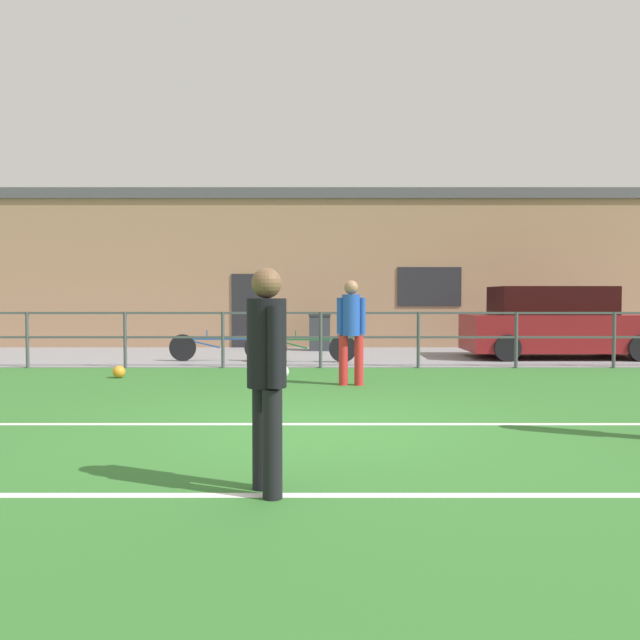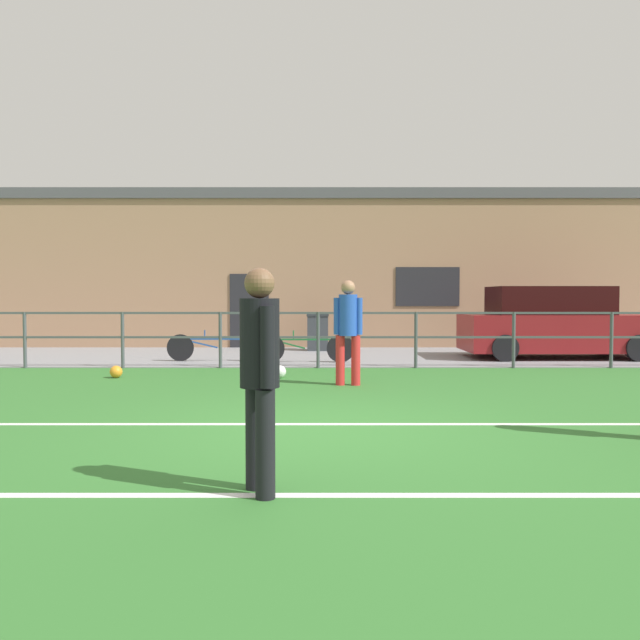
% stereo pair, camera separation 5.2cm
% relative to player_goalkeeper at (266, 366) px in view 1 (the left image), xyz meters
% --- Properties ---
extents(ground, '(60.00, 44.00, 0.04)m').
position_rel_player_goalkeeper_xyz_m(ground, '(0.41, 2.27, -0.97)').
color(ground, '#33702D').
extents(field_line_touchline, '(36.00, 0.11, 0.00)m').
position_rel_player_goalkeeper_xyz_m(field_line_touchline, '(0.41, 2.55, -0.95)').
color(field_line_touchline, white).
rests_on(field_line_touchline, ground).
extents(field_line_hash, '(36.00, 0.11, 0.00)m').
position_rel_player_goalkeeper_xyz_m(field_line_hash, '(0.41, -0.05, -0.95)').
color(field_line_hash, white).
rests_on(field_line_hash, ground).
extents(pavement_strip, '(48.00, 5.00, 0.02)m').
position_rel_player_goalkeeper_xyz_m(pavement_strip, '(0.41, 10.77, -0.94)').
color(pavement_strip, gray).
rests_on(pavement_strip, ground).
extents(perimeter_fence, '(36.07, 0.07, 1.15)m').
position_rel_player_goalkeeper_xyz_m(perimeter_fence, '(0.41, 8.27, -0.21)').
color(perimeter_fence, '#474C51').
rests_on(perimeter_fence, ground).
extents(clubhouse_facade, '(28.00, 2.56, 4.52)m').
position_rel_player_goalkeeper_xyz_m(clubhouse_facade, '(0.41, 14.47, 1.32)').
color(clubhouse_facade, '#A37A5B').
rests_on(clubhouse_facade, ground).
extents(player_goalkeeper, '(0.29, 0.43, 1.68)m').
position_rel_player_goalkeeper_xyz_m(player_goalkeeper, '(0.00, 0.00, 0.00)').
color(player_goalkeeper, black).
rests_on(player_goalkeeper, ground).
extents(player_striker, '(0.47, 0.30, 1.73)m').
position_rel_player_goalkeeper_xyz_m(player_striker, '(0.91, 5.77, 0.03)').
color(player_striker, red).
rests_on(player_striker, ground).
extents(soccer_ball_match, '(0.22, 0.22, 0.22)m').
position_rel_player_goalkeeper_xyz_m(soccer_ball_match, '(-3.23, 6.70, -0.84)').
color(soccer_ball_match, orange).
rests_on(soccer_ball_match, ground).
extents(soccer_ball_spare, '(0.23, 0.23, 0.23)m').
position_rel_player_goalkeeper_xyz_m(soccer_ball_spare, '(-0.28, 6.68, -0.84)').
color(soccer_ball_spare, white).
rests_on(soccer_ball_spare, ground).
extents(parked_car_red, '(4.38, 1.91, 1.68)m').
position_rel_player_goalkeeper_xyz_m(parked_car_red, '(5.99, 10.26, -0.14)').
color(parked_car_red, maroon).
rests_on(parked_car_red, pavement_strip).
extents(bicycle_parked_1, '(2.14, 0.04, 0.71)m').
position_rel_player_goalkeeper_xyz_m(bicycle_parked_1, '(0.13, 9.20, -0.61)').
color(bicycle_parked_1, black).
rests_on(bicycle_parked_1, pavement_strip).
extents(bicycle_parked_2, '(2.28, 0.04, 0.71)m').
position_rel_player_goalkeeper_xyz_m(bicycle_parked_2, '(-1.84, 9.47, -0.62)').
color(bicycle_parked_2, black).
rests_on(bicycle_parked_2, pavement_strip).
extents(trash_bin_0, '(0.58, 0.49, 1.00)m').
position_rel_player_goalkeeper_xyz_m(trash_bin_0, '(0.39, 12.26, -0.43)').
color(trash_bin_0, '#33383D').
rests_on(trash_bin_0, pavement_strip).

